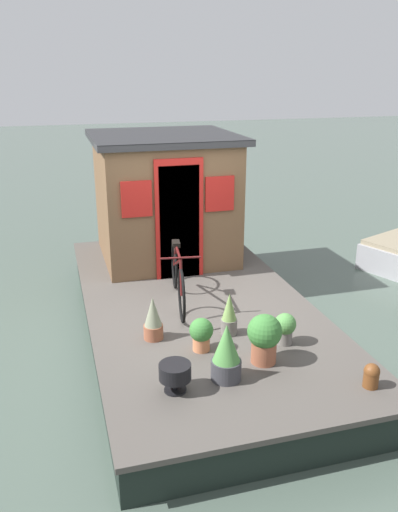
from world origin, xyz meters
name	(u,v)px	position (x,y,z in m)	size (l,w,h in m)	color
ground_plane	(195,331)	(0.00, 0.00, 0.00)	(60.00, 60.00, 0.00)	#47564C
houseboat_deck	(195,315)	(0.00, 0.00, 0.24)	(5.93, 2.94, 0.49)	#4C4742
houseboat_cabin	(165,197)	(1.85, 0.00, 1.51)	(2.17, 2.26, 2.03)	brown
bicycle	(178,276)	(-0.04, 0.25, 0.87)	(1.76, 0.50, 0.82)	black
potted_plant_thyme	(264,337)	(-1.77, -0.28, 0.79)	(0.37, 0.37, 0.55)	#935138
potted_plant_mint	(153,319)	(-0.93, 0.76, 0.74)	(0.23, 0.23, 0.53)	#935138
potted_plant_basil	(229,315)	(-1.07, -0.13, 0.73)	(0.20, 0.20, 0.52)	slate
potted_plant_succulent	(201,333)	(-1.35, 0.30, 0.70)	(0.27, 0.27, 0.38)	#C6754C
potted_plant_rosemary	(226,353)	(-1.97, 0.22, 0.78)	(0.31, 0.31, 0.61)	#38383D
potted_plant_geranium	(285,327)	(-1.46, -0.66, 0.69)	(0.25, 0.25, 0.37)	slate
charcoal_grill	(175,373)	(-2.04, 0.76, 0.69)	(0.32, 0.32, 0.30)	black
mooring_bollard	(371,375)	(-2.50, -1.12, 0.62)	(0.16, 0.16, 0.25)	brown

